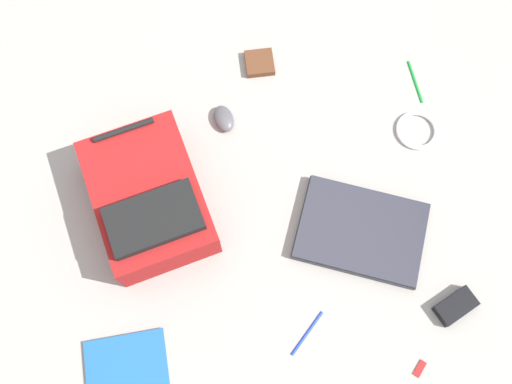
# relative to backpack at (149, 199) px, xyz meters

# --- Properties ---
(ground_plane) EXTENTS (3.67, 3.67, 0.00)m
(ground_plane) POSITION_rel_backpack_xyz_m (0.32, -0.03, -0.08)
(ground_plane) COLOR gray
(backpack) EXTENTS (0.38, 0.46, 0.17)m
(backpack) POSITION_rel_backpack_xyz_m (0.00, 0.00, 0.00)
(backpack) COLOR maroon
(backpack) RESTS_ON ground_plane
(laptop) EXTENTS (0.42, 0.36, 0.03)m
(laptop) POSITION_rel_backpack_xyz_m (0.59, -0.14, -0.06)
(laptop) COLOR #24242C
(laptop) RESTS_ON ground_plane
(book_red) EXTENTS (0.23, 0.27, 0.01)m
(book_red) POSITION_rel_backpack_xyz_m (-0.09, -0.48, -0.07)
(book_red) COLOR silver
(book_red) RESTS_ON ground_plane
(computer_mouse) EXTENTS (0.08, 0.10, 0.03)m
(computer_mouse) POSITION_rel_backpack_xyz_m (0.23, 0.25, -0.06)
(computer_mouse) COLOR #4C4C51
(computer_mouse) RESTS_ON ground_plane
(cable_coil) EXTENTS (0.13, 0.13, 0.01)m
(cable_coil) POSITION_rel_backpack_xyz_m (0.81, 0.15, -0.07)
(cable_coil) COLOR silver
(cable_coil) RESTS_ON ground_plane
(power_brick) EXTENTS (0.13, 0.11, 0.03)m
(power_brick) POSITION_rel_backpack_xyz_m (0.81, -0.38, -0.06)
(power_brick) COLOR black
(power_brick) RESTS_ON ground_plane
(pen_black) EXTENTS (0.02, 0.15, 0.01)m
(pen_black) POSITION_rel_backpack_xyz_m (0.84, 0.32, -0.07)
(pen_black) COLOR #198C33
(pen_black) RESTS_ON ground_plane
(pen_blue) EXTENTS (0.10, 0.11, 0.01)m
(pen_blue) POSITION_rel_backpack_xyz_m (0.40, -0.41, -0.07)
(pen_blue) COLOR #1933B2
(pen_blue) RESTS_ON ground_plane
(earbud_pouch) EXTENTS (0.09, 0.09, 0.02)m
(earbud_pouch) POSITION_rel_backpack_xyz_m (0.36, 0.44, -0.07)
(earbud_pouch) COLOR #59331E
(earbud_pouch) RESTS_ON ground_plane
(usb_stick) EXTENTS (0.04, 0.05, 0.01)m
(usb_stick) POSITION_rel_backpack_xyz_m (0.68, -0.53, -0.07)
(usb_stick) COLOR #B21919
(usb_stick) RESTS_ON ground_plane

